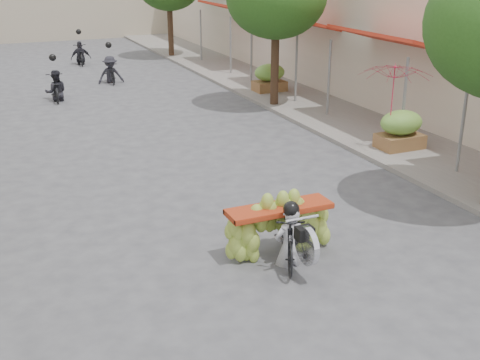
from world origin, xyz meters
The scene contains 10 objects.
sidewalk_right centered at (7.00, 15.00, 0.06)m, with size 4.00×60.00×0.12m, color gray.
shophouse_row_right centered at (11.99, 14.00, 3.00)m, with size 9.77×40.00×6.00m.
produce_crate_mid centered at (6.20, 8.00, 0.71)m, with size 1.20×0.88×1.16m.
produce_crate_far centered at (6.20, 16.00, 0.71)m, with size 1.20×0.88×1.16m.
banana_motorbike centered at (0.47, 3.78, 0.67)m, with size 2.20×1.85×1.95m.
market_umbrella centered at (5.80, 7.93, 2.46)m, with size 2.14×2.14×1.72m.
pedestrian centered at (6.26, 16.29, 0.94)m, with size 0.89×0.65×1.63m.
bg_motorbike_a centered at (-1.50, 18.11, 0.74)m, with size 0.83×1.67×1.95m.
bg_motorbike_b centered at (1.04, 20.54, 0.87)m, with size 1.06×1.55×1.95m.
bg_motorbike_c centered at (0.68, 25.67, 0.79)m, with size 1.02×1.68×1.95m.
Camera 1 is at (-4.03, -4.60, 5.04)m, focal length 45.00 mm.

